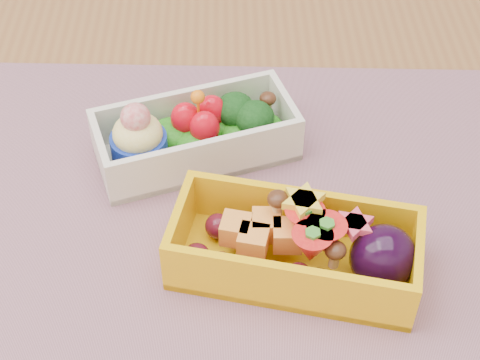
{
  "coord_description": "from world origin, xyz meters",
  "views": [
    {
      "loc": [
        -0.04,
        -0.42,
        1.2
      ],
      "look_at": [
        -0.03,
        -0.02,
        0.79
      ],
      "focal_mm": 56.38,
      "sensor_mm": 36.0,
      "label": 1
    }
  ],
  "objects_px": {
    "table": "(276,274)",
    "bento_yellow": "(300,248)",
    "placemat": "(231,218)",
    "bento_white": "(195,135)"
  },
  "relations": [
    {
      "from": "table",
      "to": "bento_yellow",
      "type": "relative_size",
      "value": 6.25
    },
    {
      "from": "placemat",
      "to": "bento_yellow",
      "type": "height_order",
      "value": "bento_yellow"
    },
    {
      "from": "bento_white",
      "to": "table",
      "type": "bearing_deg",
      "value": -55.16
    },
    {
      "from": "placemat",
      "to": "bento_white",
      "type": "height_order",
      "value": "bento_white"
    },
    {
      "from": "placemat",
      "to": "bento_yellow",
      "type": "xyz_separation_m",
      "value": [
        0.05,
        -0.05,
        0.03
      ]
    },
    {
      "from": "bento_yellow",
      "to": "placemat",
      "type": "bearing_deg",
      "value": 146.44
    },
    {
      "from": "bento_white",
      "to": "bento_yellow",
      "type": "bearing_deg",
      "value": -75.88
    },
    {
      "from": "table",
      "to": "bento_yellow",
      "type": "distance_m",
      "value": 0.15
    },
    {
      "from": "table",
      "to": "placemat",
      "type": "bearing_deg",
      "value": -153.21
    },
    {
      "from": "table",
      "to": "bento_yellow",
      "type": "height_order",
      "value": "bento_yellow"
    }
  ]
}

